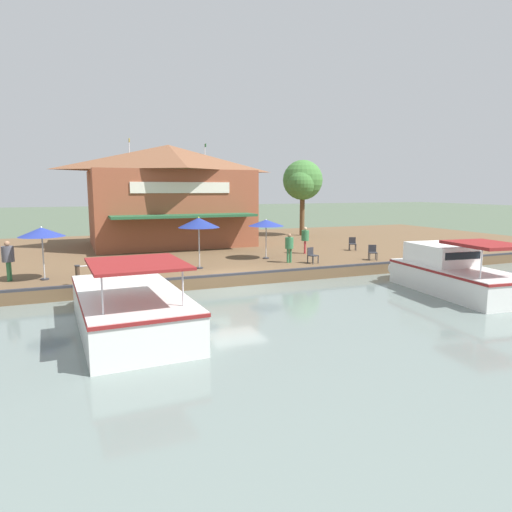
# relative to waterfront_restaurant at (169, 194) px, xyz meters

# --- Properties ---
(ground_plane) EXTENTS (220.00, 220.00, 0.00)m
(ground_plane) POSITION_rel_waterfront_restaurant_xyz_m (13.25, 0.19, -4.20)
(ground_plane) COLOR #4C5B47
(quay_deck) EXTENTS (22.00, 56.00, 0.60)m
(quay_deck) POSITION_rel_waterfront_restaurant_xyz_m (2.25, 0.19, -3.90)
(quay_deck) COLOR brown
(quay_deck) RESTS_ON ground
(quay_edge_fender) EXTENTS (0.20, 50.40, 0.10)m
(quay_edge_fender) POSITION_rel_waterfront_restaurant_xyz_m (13.15, 0.19, -3.55)
(quay_edge_fender) COLOR #2D2D33
(quay_edge_fender) RESTS_ON quay_deck
(waterfront_restaurant) EXTENTS (9.53, 11.27, 7.41)m
(waterfront_restaurant) POSITION_rel_waterfront_restaurant_xyz_m (0.00, 0.00, 0.00)
(waterfront_restaurant) COLOR brown
(waterfront_restaurant) RESTS_ON quay_deck
(patio_umbrella_by_entrance) EXTENTS (1.95, 1.95, 2.36)m
(patio_umbrella_by_entrance) POSITION_rel_waterfront_restaurant_xyz_m (10.98, -7.93, -1.48)
(patio_umbrella_by_entrance) COLOR #B7B7B7
(patio_umbrella_by_entrance) RESTS_ON quay_deck
(patio_umbrella_back_row) EXTENTS (2.07, 2.07, 2.61)m
(patio_umbrella_back_row) POSITION_rel_waterfront_restaurant_xyz_m (10.78, -0.82, -1.28)
(patio_umbrella_back_row) COLOR #B7B7B7
(patio_umbrella_back_row) RESTS_ON quay_deck
(patio_umbrella_mid_patio_left) EXTENTS (2.04, 2.04, 2.29)m
(patio_umbrella_mid_patio_left) POSITION_rel_waterfront_restaurant_xyz_m (9.01, 3.62, -1.54)
(patio_umbrella_mid_patio_left) COLOR #B7B7B7
(patio_umbrella_mid_patio_left) RESTS_ON quay_deck
(cafe_chair_far_corner_seat) EXTENTS (0.55, 0.55, 0.85)m
(cafe_chair_far_corner_seat) POSITION_rel_waterfront_restaurant_xyz_m (11.48, 5.25, -3.12)
(cafe_chair_far_corner_seat) COLOR #2D2D33
(cafe_chair_far_corner_seat) RESTS_ON quay_deck
(cafe_chair_facing_river) EXTENTS (0.59, 0.59, 0.85)m
(cafe_chair_facing_river) POSITION_rel_waterfront_restaurant_xyz_m (7.88, 10.30, -3.12)
(cafe_chair_facing_river) COLOR #2D2D33
(cafe_chair_facing_river) RESTS_ON quay_deck
(cafe_chair_back_row_seat) EXTENTS (0.59, 0.59, 0.85)m
(cafe_chair_back_row_seat) POSITION_rel_waterfront_restaurant_xyz_m (11.77, 8.99, -3.12)
(cafe_chair_back_row_seat) COLOR #2D2D33
(cafe_chair_back_row_seat) RESTS_ON quay_deck
(person_near_entrance) EXTENTS (0.50, 0.50, 1.77)m
(person_near_entrance) POSITION_rel_waterfront_restaurant_xyz_m (10.72, -9.32, -2.48)
(person_near_entrance) COLOR #337547
(person_near_entrance) RESTS_ON quay_deck
(person_at_quay_edge) EXTENTS (0.45, 0.45, 1.59)m
(person_at_quay_edge) POSITION_rel_waterfront_restaurant_xyz_m (10.82, 4.21, -2.61)
(person_at_quay_edge) COLOR #337547
(person_at_quay_edge) RESTS_ON quay_deck
(person_mid_patio) EXTENTS (0.47, 0.47, 1.66)m
(person_mid_patio) POSITION_rel_waterfront_restaurant_xyz_m (8.01, 6.71, -2.56)
(person_mid_patio) COLOR #B23338
(person_mid_patio) RESTS_ON quay_deck
(motorboat_fourth_along) EXTENTS (8.36, 3.35, 2.44)m
(motorboat_fourth_along) POSITION_rel_waterfront_restaurant_xyz_m (17.32, -5.18, -3.42)
(motorboat_fourth_along) COLOR white
(motorboat_fourth_along) RESTS_ON river_water
(motorboat_distant_upstream) EXTENTS (7.59, 3.28, 2.38)m
(motorboat_distant_upstream) POSITION_rel_waterfront_restaurant_xyz_m (17.50, 8.68, -3.32)
(motorboat_distant_upstream) COLOR white
(motorboat_distant_upstream) RESTS_ON river_water
(mooring_post) EXTENTS (0.22, 0.22, 0.87)m
(mooring_post) POSITION_rel_waterfront_restaurant_xyz_m (12.90, -6.59, -3.15)
(mooring_post) COLOR #473323
(mooring_post) RESTS_ON quay_deck
(tree_behind_restaurant) EXTENTS (3.56, 3.39, 6.43)m
(tree_behind_restaurant) POSITION_rel_waterfront_restaurant_xyz_m (-1.90, 11.75, 1.02)
(tree_behind_restaurant) COLOR brown
(tree_behind_restaurant) RESTS_ON quay_deck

